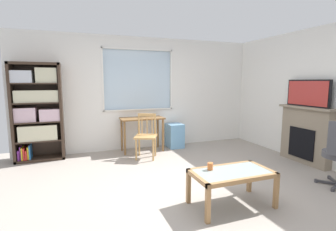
% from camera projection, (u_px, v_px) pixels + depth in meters
% --- Properties ---
extents(ground, '(6.46, 5.92, 0.02)m').
position_uv_depth(ground, '(184.00, 188.00, 3.69)').
color(ground, '#9E9389').
extents(wall_back_with_window, '(5.46, 0.15, 2.55)m').
position_uv_depth(wall_back_with_window, '(142.00, 95.00, 5.81)').
color(wall_back_with_window, white).
rests_on(wall_back_with_window, ground).
extents(wall_right, '(0.12, 5.12, 2.55)m').
position_uv_depth(wall_right, '(326.00, 97.00, 4.48)').
color(wall_right, white).
rests_on(wall_right, ground).
extents(bookshelf, '(0.90, 0.38, 1.91)m').
position_uv_depth(bookshelf, '(37.00, 110.00, 4.87)').
color(bookshelf, '#38281E').
rests_on(bookshelf, ground).
extents(desk_under_window, '(0.95, 0.46, 0.76)m').
position_uv_depth(desk_under_window, '(142.00, 123.00, 5.53)').
color(desk_under_window, brown).
rests_on(desk_under_window, ground).
extents(wooden_chair, '(0.55, 0.54, 0.90)m').
position_uv_depth(wooden_chair, '(146.00, 135.00, 5.06)').
color(wooden_chair, tan).
rests_on(wooden_chair, ground).
extents(plastic_drawer_unit, '(0.35, 0.40, 0.56)m').
position_uv_depth(plastic_drawer_unit, '(175.00, 136.00, 5.91)').
color(plastic_drawer_unit, '#72ADDB').
rests_on(plastic_drawer_unit, ground).
extents(fireplace, '(0.26, 1.10, 1.09)m').
position_uv_depth(fireplace, '(305.00, 135.00, 4.75)').
color(fireplace, gray).
rests_on(fireplace, ground).
extents(tv, '(0.06, 0.89, 0.50)m').
position_uv_depth(tv, '(308.00, 93.00, 4.63)').
color(tv, black).
rests_on(tv, fireplace).
extents(coffee_table, '(1.00, 0.55, 0.45)m').
position_uv_depth(coffee_table, '(232.00, 176.00, 3.10)').
color(coffee_table, '#8C9E99').
rests_on(coffee_table, ground).
extents(sippy_cup, '(0.07, 0.07, 0.09)m').
position_uv_depth(sippy_cup, '(210.00, 166.00, 3.13)').
color(sippy_cup, orange).
rests_on(sippy_cup, coffee_table).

